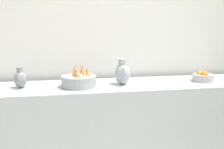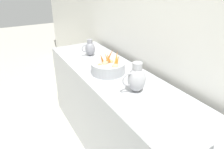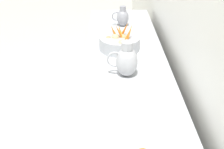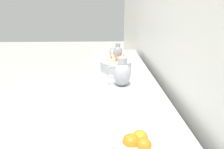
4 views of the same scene
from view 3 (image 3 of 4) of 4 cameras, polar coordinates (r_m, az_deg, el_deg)
prep_counter at (r=2.24m, az=3.01°, el=-11.29°), size 0.63×3.08×0.93m
vegetable_colander at (r=2.37m, az=1.52°, el=6.33°), size 0.33×0.33×0.23m
metal_pitcher_tall at (r=1.96m, az=2.87°, el=2.75°), size 0.21×0.15×0.25m
metal_pitcher_short at (r=2.87m, az=2.10°, el=11.28°), size 0.17×0.12×0.20m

